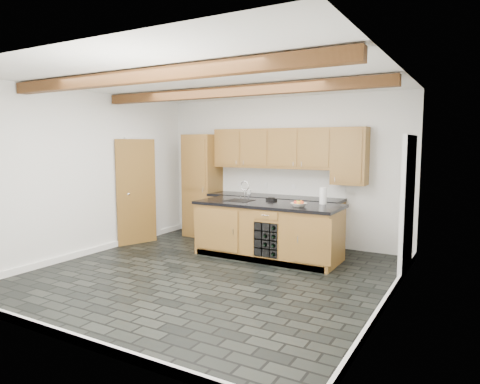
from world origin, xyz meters
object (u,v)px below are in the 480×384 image
at_px(kitchen_scale, 271,199).
at_px(fruit_bowl, 299,205).
at_px(island, 268,230).
at_px(paper_towel, 323,196).

xyz_separation_m(kitchen_scale, fruit_bowl, (0.68, -0.42, 0.00)).
bearing_deg(island, fruit_bowl, -12.95).
distance_m(kitchen_scale, fruit_bowl, 0.80).
relative_size(kitchen_scale, fruit_bowl, 0.86).
height_order(kitchen_scale, fruit_bowl, fruit_bowl).
distance_m(fruit_bowl, paper_towel, 0.52).
relative_size(fruit_bowl, paper_towel, 0.85).
height_order(island, paper_towel, paper_towel).
height_order(kitchen_scale, paper_towel, paper_towel).
xyz_separation_m(island, paper_towel, (0.85, 0.31, 0.60)).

